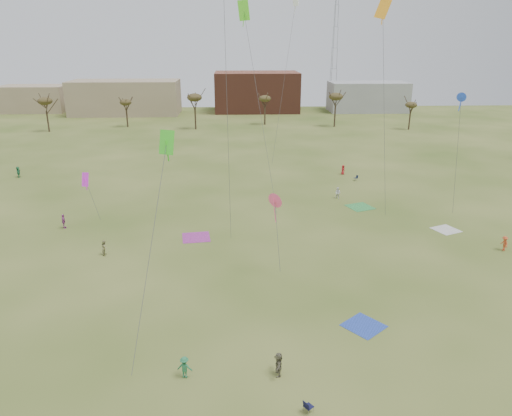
{
  "coord_description": "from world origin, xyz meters",
  "views": [
    {
      "loc": [
        -1.99,
        -32.93,
        21.52
      ],
      "look_at": [
        0.0,
        12.0,
        5.5
      ],
      "focal_mm": 33.24,
      "sensor_mm": 36.0,
      "label": 1
    }
  ],
  "objects_px": {
    "radio_tower": "(334,47)",
    "flyer_near_center": "(185,367)",
    "camp_chair_right": "(356,179)",
    "camp_chair_center": "(308,409)"
  },
  "relations": [
    {
      "from": "flyer_near_center",
      "to": "camp_chair_right",
      "type": "relative_size",
      "value": 1.84
    },
    {
      "from": "camp_chair_right",
      "to": "radio_tower",
      "type": "xyz_separation_m",
      "value": [
        12.57,
        85.03,
        18.95
      ]
    },
    {
      "from": "radio_tower",
      "to": "flyer_near_center",
      "type": "bearing_deg",
      "value": -105.16
    },
    {
      "from": "flyer_near_center",
      "to": "camp_chair_right",
      "type": "distance_m",
      "value": 51.82
    },
    {
      "from": "flyer_near_center",
      "to": "camp_chair_center",
      "type": "bearing_deg",
      "value": 166.75
    },
    {
      "from": "flyer_near_center",
      "to": "camp_chair_right",
      "type": "bearing_deg",
      "value": -105.38
    },
    {
      "from": "flyer_near_center",
      "to": "camp_chair_right",
      "type": "height_order",
      "value": "flyer_near_center"
    },
    {
      "from": "flyer_near_center",
      "to": "radio_tower",
      "type": "bearing_deg",
      "value": -94.14
    },
    {
      "from": "flyer_near_center",
      "to": "radio_tower",
      "type": "distance_m",
      "value": 137.42
    },
    {
      "from": "camp_chair_center",
      "to": "radio_tower",
      "type": "relative_size",
      "value": 0.02
    }
  ]
}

